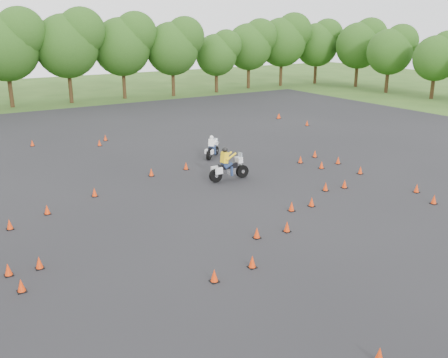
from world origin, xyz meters
TOP-DOWN VIEW (x-y plane):
  - ground at (0.00, 0.00)m, footprint 140.00×140.00m
  - asphalt_pad at (0.00, 6.00)m, footprint 62.00×62.00m
  - treeline at (2.11, 35.18)m, footprint 87.08×32.49m
  - traffic_cones at (0.47, 4.66)m, footprint 36.48×32.73m
  - rider_yellow at (2.20, 6.92)m, footprint 2.53×0.88m
  - rider_white at (3.95, 11.72)m, footprint 1.92×1.71m

SIDE VIEW (x-z plane):
  - ground at x=0.00m, z-range 0.00..0.00m
  - asphalt_pad at x=0.00m, z-range 0.01..0.01m
  - traffic_cones at x=0.47m, z-range 0.01..0.46m
  - rider_white at x=3.95m, z-range 0.00..1.53m
  - rider_yellow at x=2.20m, z-range 0.00..1.93m
  - treeline at x=2.11m, z-range -0.67..10.05m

